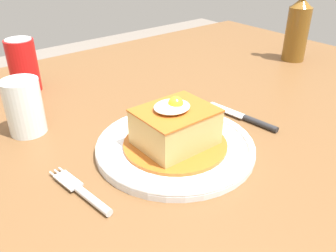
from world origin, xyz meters
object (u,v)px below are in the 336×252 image
main_plate (175,146)px  beer_bottle_amber (298,26)px  drinking_glass (25,110)px  soda_can (23,66)px  knife (250,119)px  fork (85,194)px

main_plate → beer_bottle_amber: beer_bottle_amber is taller
beer_bottle_amber → drinking_glass: 0.76m
main_plate → drinking_glass: size_ratio=2.63×
soda_can → beer_bottle_amber: 0.74m
main_plate → knife: 0.18m
main_plate → soda_can: size_ratio=2.23×
fork → soda_can: size_ratio=1.14×
fork → knife: bearing=-0.1°
main_plate → soda_can: (-0.11, 0.42, 0.05)m
fork → beer_bottle_amber: (0.76, 0.17, 0.09)m
knife → beer_bottle_amber: beer_bottle_amber is taller
beer_bottle_amber → main_plate: bearing=-164.6°
main_plate → fork: (-0.18, -0.01, -0.00)m
drinking_glass → knife: bearing=-33.6°
main_plate → fork: size_ratio=1.95×
fork → main_plate: bearing=4.3°
main_plate → drinking_glass: (-0.18, 0.22, 0.04)m
knife → drinking_glass: (-0.36, 0.24, 0.04)m
fork → soda_can: soda_can is taller
knife → beer_bottle_amber: 0.45m
fork → knife: (0.36, -0.00, 0.00)m
knife → soda_can: (-0.29, 0.44, 0.06)m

